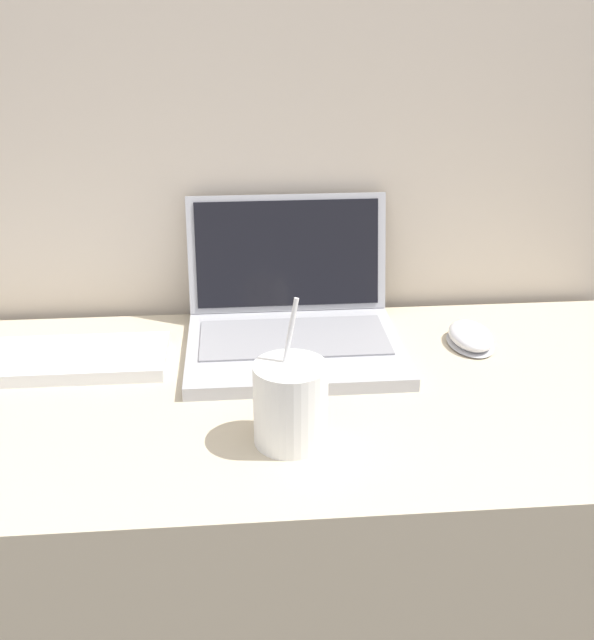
{
  "coord_description": "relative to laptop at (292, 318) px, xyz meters",
  "views": [
    {
      "loc": [
        -0.03,
        -0.64,
        1.25
      ],
      "look_at": [
        0.05,
        0.36,
        0.8
      ],
      "focal_mm": 42.0,
      "sensor_mm": 36.0,
      "label": 1
    }
  ],
  "objects": [
    {
      "name": "desk",
      "position": [
        -0.05,
        -0.16,
        -0.4
      ],
      "size": [
        1.25,
        0.57,
        0.72
      ],
      "color": "beige",
      "rests_on": "ground_plane"
    },
    {
      "name": "drink_cup",
      "position": [
        -0.02,
        -0.29,
        0.01
      ],
      "size": [
        0.09,
        0.09,
        0.19
      ],
      "color": "white",
      "rests_on": "desk"
    },
    {
      "name": "external_keyboard",
      "position": [
        -0.4,
        -0.05,
        -0.03
      ],
      "size": [
        0.42,
        0.14,
        0.02
      ],
      "color": "silver",
      "rests_on": "desk"
    },
    {
      "name": "computer_mouse",
      "position": [
        0.28,
        -0.03,
        -0.03
      ],
      "size": [
        0.07,
        0.11,
        0.03
      ],
      "color": "#B2B2B7",
      "rests_on": "desk"
    },
    {
      "name": "laptop",
      "position": [
        0.0,
        0.0,
        0.0
      ],
      "size": [
        0.33,
        0.31,
        0.21
      ],
      "color": "#ADADB2",
      "rests_on": "desk"
    }
  ]
}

